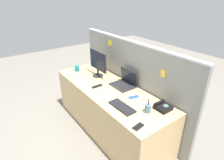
{
  "coord_description": "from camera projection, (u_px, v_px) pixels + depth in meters",
  "views": [
    {
      "loc": [
        2.01,
        -1.42,
        2.06
      ],
      "look_at": [
        0.0,
        0.05,
        0.86
      ],
      "focal_mm": 30.03,
      "sensor_mm": 36.0,
      "label": 1
    }
  ],
  "objects": [
    {
      "name": "cell_phone_blue_case",
      "position": [
        134.0,
        97.0,
        2.55
      ],
      "size": [
        0.09,
        0.16,
        0.01
      ],
      "primitive_type": "cube",
      "rotation": [
        0.0,
        0.0,
        -0.24
      ],
      "color": "blue",
      "rests_on": "desk"
    },
    {
      "name": "desk_phone",
      "position": [
        163.0,
        107.0,
        2.29
      ],
      "size": [
        0.18,
        0.18,
        0.09
      ],
      "color": "black",
      "rests_on": "desk"
    },
    {
      "name": "coffee_mug",
      "position": [
        77.0,
        68.0,
        3.36
      ],
      "size": [
        0.12,
        0.08,
        0.1
      ],
      "color": "#197A84",
      "rests_on": "desk"
    },
    {
      "name": "tv_remote",
      "position": [
        97.0,
        86.0,
        2.82
      ],
      "size": [
        0.05,
        0.17,
        0.02
      ],
      "primitive_type": "cube",
      "rotation": [
        0.0,
        0.0,
        0.01
      ],
      "color": "black",
      "rests_on": "desk"
    },
    {
      "name": "keyboard_main",
      "position": [
        122.0,
        107.0,
        2.33
      ],
      "size": [
        0.38,
        0.16,
        0.02
      ],
      "primitive_type": "cube",
      "rotation": [
        0.0,
        0.0,
        0.02
      ],
      "color": "black",
      "rests_on": "desk"
    },
    {
      "name": "pen_cup",
      "position": [
        148.0,
        108.0,
        2.22
      ],
      "size": [
        0.08,
        0.08,
        0.18
      ],
      "color": "#4C7093",
      "rests_on": "desk"
    },
    {
      "name": "laptop",
      "position": [
        125.0,
        82.0,
        2.85
      ],
      "size": [
        0.35,
        0.28,
        0.25
      ],
      "color": "#232328",
      "rests_on": "desk"
    },
    {
      "name": "desk",
      "position": [
        109.0,
        109.0,
        2.95
      ],
      "size": [
        2.12,
        0.74,
        0.74
      ],
      "primitive_type": "cube",
      "color": "tan",
      "rests_on": "ground_plane"
    },
    {
      "name": "cell_phone_black_slab",
      "position": [
        138.0,
        127.0,
        2.0
      ],
      "size": [
        0.09,
        0.15,
        0.01
      ],
      "primitive_type": "cube",
      "rotation": [
        0.0,
        0.0,
        0.15
      ],
      "color": "black",
      "rests_on": "desk"
    },
    {
      "name": "desktop_monitor",
      "position": [
        98.0,
        62.0,
        3.08
      ],
      "size": [
        0.45,
        0.18,
        0.43
      ],
      "color": "#232328",
      "rests_on": "desk"
    },
    {
      "name": "computer_mouse_right_hand",
      "position": [
        104.0,
        93.0,
        2.62
      ],
      "size": [
        0.09,
        0.12,
        0.03
      ],
      "primitive_type": "ellipsoid",
      "rotation": [
        0.0,
        0.0,
        0.39
      ],
      "color": "#9EA0A8",
      "rests_on": "desk"
    },
    {
      "name": "ground_plane",
      "position": [
        110.0,
        127.0,
        3.11
      ],
      "size": [
        10.0,
        10.0,
        0.0
      ],
      "primitive_type": "plane",
      "color": "slate"
    },
    {
      "name": "cubicle_divider",
      "position": [
        130.0,
        83.0,
        3.03
      ],
      "size": [
        2.4,
        0.07,
        1.39
      ],
      "color": "gray",
      "rests_on": "ground_plane"
    }
  ]
}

